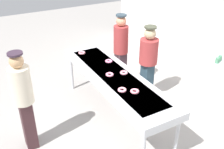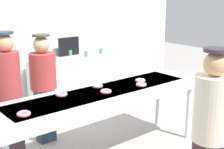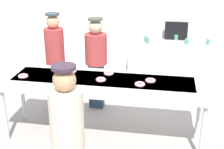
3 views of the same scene
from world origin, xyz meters
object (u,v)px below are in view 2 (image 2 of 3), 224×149
Objects in this scene: strawberry_donut_3 at (98,86)px; strawberry_donut_5 at (62,94)px; strawberry_donut_0 at (140,81)px; menu_display at (69,46)px; strawberry_donut_1 at (141,85)px; paper_cup_4 at (55,59)px; paper_cup_3 at (70,53)px; worker_assistant at (43,81)px; fryer_conveyor at (102,97)px; strawberry_donut_4 at (106,91)px; customer_waiting at (210,133)px; worker_baker at (9,93)px; paper_cup_1 at (86,54)px; strawberry_donut_2 at (24,114)px; paper_cup_0 at (49,58)px; paper_cup_2 at (101,51)px; prep_counter at (76,79)px.

strawberry_donut_3 is 1.00× the size of strawberry_donut_5.
strawberry_donut_0 is 0.31× the size of menu_display.
strawberry_donut_3 is (-0.47, 0.31, 0.00)m from strawberry_donut_1.
paper_cup_3 is at bearing 31.35° from paper_cup_4.
worker_assistant is (-0.95, 0.95, -0.05)m from strawberry_donut_0.
paper_cup_4 is (0.48, 1.99, 0.08)m from fryer_conveyor.
paper_cup_3 is at bearing 66.93° from strawberry_donut_4.
customer_waiting is (-0.01, -1.46, -0.02)m from strawberry_donut_4.
customer_waiting is (0.88, -2.21, 0.01)m from worker_baker.
menu_display is at bearing 66.43° from strawberry_donut_3.
paper_cup_1 is at bearing 72.56° from strawberry_donut_1.
strawberry_donut_2 is at bearing -172.53° from fryer_conveyor.
strawberry_donut_0 is 1.27× the size of paper_cup_1.
fryer_conveyor is at bearing -101.58° from paper_cup_0.
strawberry_donut_5 is 0.08× the size of customer_waiting.
paper_cup_3 reaches higher than strawberry_donut_5.
customer_waiting is (1.07, -1.40, -0.02)m from strawberry_donut_2.
fryer_conveyor is 26.92× the size of paper_cup_2.
fryer_conveyor is 21.13× the size of strawberry_donut_1.
strawberry_donut_4 is at bearing 172.68° from strawberry_donut_1.
prep_counter is at bearing 65.43° from strawberry_donut_4.
paper_cup_0 is 0.63m from menu_display.
customer_waiting reaches higher than paper_cup_4.
paper_cup_3 is 0.63m from paper_cup_4.
strawberry_donut_3 is 1.27× the size of paper_cup_1.
paper_cup_0 is (-0.08, 2.27, -0.01)m from strawberry_donut_1.
worker_baker is at bearing 129.33° from strawberry_donut_5.
customer_waiting is 15.51× the size of paper_cup_3.
paper_cup_3 is at bearing 159.49° from paper_cup_2.
strawberry_donut_0 is 2.23m from prep_counter.
strawberry_donut_3 and strawberry_donut_5 have the same top height.
prep_counter is at bearing 158.61° from paper_cup_1.
prep_counter is (1.91, 1.47, -0.48)m from worker_baker.
strawberry_donut_4 is (-0.65, -0.08, 0.00)m from strawberry_donut_0.
paper_cup_4 is (-0.53, -0.14, 0.49)m from prep_counter.
customer_waiting is 0.93× the size of prep_counter.
paper_cup_0 is 1.00× the size of paper_cup_1.
strawberry_donut_0 is 1.27× the size of paper_cup_4.
strawberry_donut_2 is 1.27× the size of paper_cup_1.
strawberry_donut_5 is at bearing -179.01° from strawberry_donut_3.
strawberry_donut_2 reaches higher than prep_counter.
strawberry_donut_1 is at bearing -7.32° from strawberry_donut_4.
paper_cup_2 is (2.69, 2.24, -0.01)m from strawberry_donut_2.
worker_assistant reaches higher than paper_cup_3.
paper_cup_1 reaches higher than strawberry_donut_5.
paper_cup_0 is at bearing -123.30° from worker_assistant.
customer_waiting is 3.74× the size of menu_display.
paper_cup_4 is (1.57, 2.13, -0.01)m from strawberry_donut_2.
strawberry_donut_5 is at bearing 172.05° from strawberry_donut_0.
menu_display is (-0.60, 0.25, 0.13)m from paper_cup_2.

